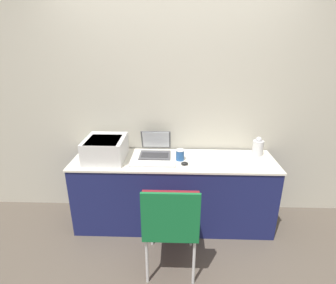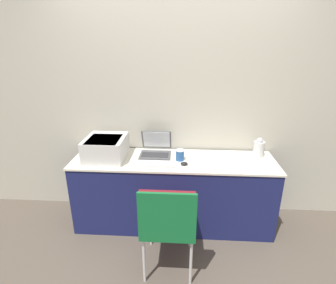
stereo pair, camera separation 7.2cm
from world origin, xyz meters
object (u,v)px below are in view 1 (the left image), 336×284
object	(u,v)px
printer	(105,148)
coffee_cup	(180,155)
mouse	(185,163)
metal_pitcher	(258,147)
laptop_left	(155,149)
chair	(171,219)
external_keyboard	(152,164)

from	to	relation	value
printer	coffee_cup	bearing A→B (deg)	-0.16
mouse	metal_pitcher	size ratio (longest dim) A/B	0.35
laptop_left	chair	distance (m)	0.90
mouse	metal_pitcher	bearing A→B (deg)	19.34
laptop_left	coffee_cup	distance (m)	0.30
mouse	metal_pitcher	xyz separation A→B (m)	(0.78, 0.27, 0.07)
metal_pitcher	chair	world-z (taller)	metal_pitcher
laptop_left	external_keyboard	size ratio (longest dim) A/B	0.73
external_keyboard	chair	bearing A→B (deg)	-71.34
printer	external_keyboard	distance (m)	0.52
mouse	metal_pitcher	world-z (taller)	metal_pitcher
metal_pitcher	coffee_cup	bearing A→B (deg)	-169.38
printer	mouse	distance (m)	0.82
laptop_left	mouse	distance (m)	0.40
laptop_left	coffee_cup	xyz separation A→B (m)	(0.26, -0.14, 0.00)
coffee_cup	chair	xyz separation A→B (m)	(-0.08, -0.70, -0.26)
chair	printer	bearing A→B (deg)	134.16
coffee_cup	metal_pitcher	bearing A→B (deg)	10.62
mouse	printer	bearing A→B (deg)	171.45
printer	laptop_left	size ratio (longest dim) A/B	1.32
coffee_cup	metal_pitcher	distance (m)	0.84
printer	mouse	bearing A→B (deg)	-8.55
laptop_left	mouse	size ratio (longest dim) A/B	4.62
printer	metal_pitcher	xyz separation A→B (m)	(1.58, 0.15, -0.03)
printer	laptop_left	distance (m)	0.52
laptop_left	printer	bearing A→B (deg)	-164.09
external_keyboard	coffee_cup	xyz separation A→B (m)	(0.27, 0.13, 0.05)
coffee_cup	mouse	world-z (taller)	coffee_cup
mouse	chair	world-z (taller)	chair
laptop_left	metal_pitcher	distance (m)	1.08
laptop_left	chair	xyz separation A→B (m)	(0.19, -0.84, -0.25)
mouse	coffee_cup	bearing A→B (deg)	110.53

